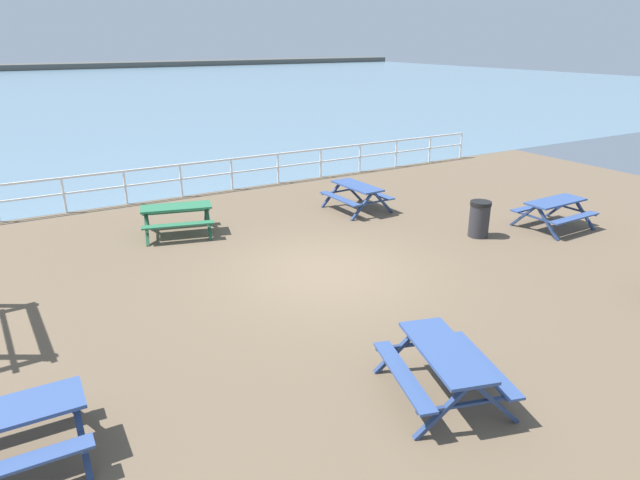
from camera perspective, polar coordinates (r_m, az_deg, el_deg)
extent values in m
cube|color=brown|center=(12.40, 0.64, -3.70)|extent=(30.00, 24.00, 0.20)
cube|color=slate|center=(62.92, -25.80, 13.78)|extent=(142.00, 90.00, 0.01)
cube|color=#4C4C47|center=(105.73, -28.31, 15.23)|extent=(142.00, 6.00, 1.80)
cube|color=white|center=(18.81, -11.73, 7.90)|extent=(23.00, 0.06, 0.06)
cube|color=white|center=(18.92, -11.63, 6.50)|extent=(23.00, 0.05, 0.05)
cylinder|color=white|center=(18.06, -24.97, 4.19)|extent=(0.07, 0.07, 1.05)
cylinder|color=white|center=(18.28, -19.50, 5.11)|extent=(0.07, 0.07, 1.05)
cylinder|color=white|center=(18.67, -14.19, 5.96)|extent=(0.07, 0.07, 1.05)
cylinder|color=white|center=(19.22, -9.13, 6.71)|extent=(0.07, 0.07, 1.05)
cylinder|color=white|center=(19.91, -4.36, 7.38)|extent=(0.07, 0.07, 1.05)
cylinder|color=white|center=(20.73, 0.06, 7.95)|extent=(0.07, 0.07, 1.05)
cylinder|color=white|center=(21.66, 4.14, 8.43)|extent=(0.07, 0.07, 1.05)
cylinder|color=white|center=(22.70, 7.88, 8.83)|extent=(0.07, 0.07, 1.05)
cylinder|color=white|center=(23.81, 11.28, 9.17)|extent=(0.07, 0.07, 1.05)
cylinder|color=white|center=(25.01, 14.37, 9.45)|extent=(0.07, 0.07, 1.05)
cube|color=#334C84|center=(8.16, 12.82, -11.12)|extent=(1.19, 1.93, 0.05)
cube|color=#334C84|center=(8.09, 8.59, -13.63)|extent=(0.77, 1.80, 0.04)
cube|color=#334C84|center=(8.58, 16.46, -12.13)|extent=(0.77, 1.80, 0.04)
cube|color=navy|center=(8.81, 8.15, -11.09)|extent=(0.78, 0.30, 0.79)
cube|color=navy|center=(9.09, 12.62, -10.35)|extent=(0.78, 0.30, 0.79)
cube|color=navy|center=(8.92, 10.44, -10.47)|extent=(1.45, 0.49, 0.04)
cube|color=navy|center=(7.65, 12.61, -16.86)|extent=(0.78, 0.30, 0.79)
cube|color=navy|center=(7.97, 17.65, -15.70)|extent=(0.78, 0.30, 0.79)
cube|color=navy|center=(7.77, 15.22, -16.02)|extent=(1.45, 0.49, 0.04)
cube|color=#334C84|center=(16.62, 3.85, 5.61)|extent=(0.77, 1.83, 0.05)
cube|color=#334C84|center=(16.35, 2.07, 4.31)|extent=(0.33, 1.81, 0.04)
cube|color=#334C84|center=(17.06, 5.51, 4.90)|extent=(0.33, 1.81, 0.04)
cube|color=navy|center=(17.12, 1.26, 4.79)|extent=(0.79, 0.11, 0.79)
cube|color=navy|center=(17.54, 3.30, 5.13)|extent=(0.79, 0.11, 0.79)
cube|color=navy|center=(17.32, 2.29, 5.11)|extent=(1.50, 0.12, 0.04)
cube|color=navy|center=(15.90, 4.39, 3.52)|extent=(0.79, 0.11, 0.79)
cube|color=navy|center=(16.35, 6.50, 3.91)|extent=(0.79, 0.11, 0.79)
cube|color=navy|center=(16.11, 5.47, 3.87)|extent=(1.50, 0.12, 0.04)
cube|color=#334C84|center=(16.29, 23.21, 3.69)|extent=(1.82, 0.75, 0.05)
cube|color=#334C84|center=(16.71, 21.36, 3.26)|extent=(1.81, 0.31, 0.04)
cube|color=#334C84|center=(16.04, 24.84, 2.10)|extent=(1.81, 0.31, 0.04)
cube|color=navy|center=(17.21, 23.55, 3.16)|extent=(0.10, 0.79, 0.79)
cube|color=navy|center=(16.83, 25.61, 2.49)|extent=(0.10, 0.79, 0.79)
cube|color=navy|center=(17.00, 24.59, 2.98)|extent=(0.10, 1.50, 0.04)
cube|color=navy|center=(15.98, 20.32, 2.38)|extent=(0.10, 0.79, 0.79)
cube|color=navy|center=(15.57, 22.46, 1.64)|extent=(0.10, 0.79, 0.79)
cube|color=navy|center=(15.76, 21.40, 2.17)|extent=(0.10, 1.50, 0.04)
cube|color=#334C84|center=(7.79, -30.04, -15.27)|extent=(1.81, 0.74, 0.05)
cube|color=#334C84|center=(8.47, -29.74, -14.68)|extent=(1.80, 0.30, 0.04)
cube|color=#334C84|center=(7.45, -29.55, -19.77)|extent=(1.80, 0.30, 0.04)
cube|color=navy|center=(8.28, -24.10, -15.11)|extent=(0.10, 0.79, 0.79)
cube|color=navy|center=(7.67, -23.44, -18.12)|extent=(0.10, 0.79, 0.79)
cube|color=navy|center=(7.95, -23.83, -16.30)|extent=(0.09, 1.50, 0.04)
cube|color=#286B47|center=(14.97, -14.66, 3.34)|extent=(1.92, 1.13, 0.05)
cube|color=#286B47|center=(15.65, -14.65, 2.91)|extent=(1.81, 0.70, 0.04)
cube|color=#286B47|center=(14.46, -14.46, 1.52)|extent=(1.81, 0.70, 0.04)
cube|color=#1E5035|center=(15.46, -11.71, 2.66)|extent=(0.28, 0.79, 0.79)
cube|color=#1E5035|center=(14.75, -11.46, 1.82)|extent=(0.28, 0.79, 0.79)
cube|color=#1E5035|center=(15.09, -11.60, 2.41)|extent=(0.43, 1.47, 0.04)
cube|color=#1E5035|center=(15.44, -17.48, 2.11)|extent=(0.28, 0.79, 0.79)
cube|color=#1E5035|center=(14.73, -17.50, 1.25)|extent=(0.28, 0.79, 0.79)
cube|color=#1E5035|center=(15.07, -17.51, 1.85)|extent=(0.43, 1.47, 0.04)
cylinder|color=#2D2D33|center=(14.99, 16.13, 1.92)|extent=(0.52, 0.52, 0.85)
cylinder|color=black|center=(14.86, 16.31, 3.66)|extent=(0.55, 0.55, 0.10)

